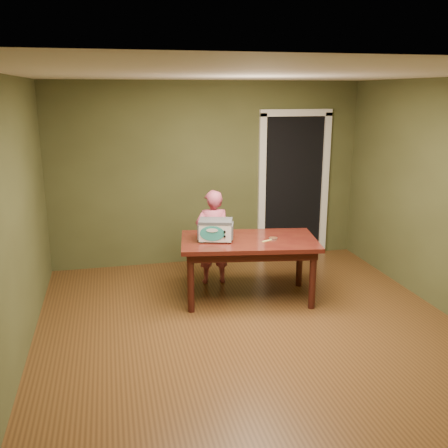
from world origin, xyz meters
name	(u,v)px	position (x,y,z in m)	size (l,w,h in m)	color
floor	(257,336)	(0.00, 0.00, 0.00)	(5.00, 5.00, 0.00)	brown
room_shell	(260,173)	(0.00, 0.00, 1.71)	(4.52, 5.02, 2.61)	#4D512B
doorway	(287,184)	(1.30, 2.78, 1.06)	(1.10, 0.66, 2.25)	black
dining_table	(249,247)	(0.19, 0.98, 0.65)	(1.72, 1.14, 0.75)	#3D110E
toy_oven	(216,229)	(-0.21, 1.02, 0.89)	(0.46, 0.37, 0.25)	#4C4F54
baking_pan	(273,238)	(0.46, 0.91, 0.76)	(0.10, 0.10, 0.02)	silver
spatula	(268,240)	(0.39, 0.87, 0.75)	(0.18, 0.03, 0.01)	#DAD15F
child	(213,237)	(-0.13, 1.59, 0.62)	(0.45, 0.30, 1.24)	#C5516C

